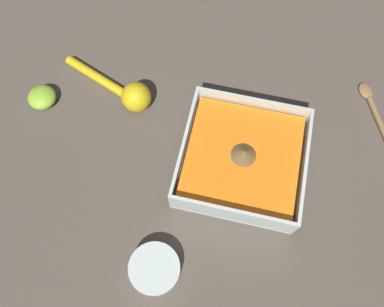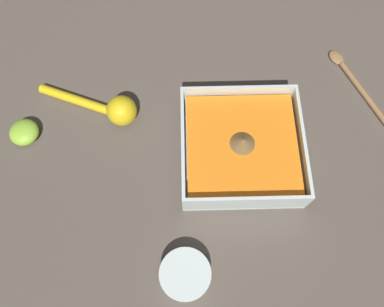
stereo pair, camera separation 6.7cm
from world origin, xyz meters
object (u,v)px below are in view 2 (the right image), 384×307
spice_bowl (185,274)px  lemon_half (24,132)px  square_dish (241,148)px  wooden_spoon (358,86)px  lemon_squeezer (112,108)px

spice_bowl → lemon_half: lemon_half is taller
square_dish → wooden_spoon: size_ratio=1.04×
spice_bowl → lemon_squeezer: size_ratio=0.42×
spice_bowl → lemon_half: size_ratio=1.54×
spice_bowl → wooden_spoon: bearing=135.1°
lemon_squeezer → spice_bowl: bearing=-44.8°
spice_bowl → lemon_squeezer: 0.35m
spice_bowl → lemon_half: bearing=-131.3°
lemon_half → wooden_spoon: 0.70m
lemon_squeezer → wooden_spoon: 0.52m
lemon_half → wooden_spoon: bearing=98.1°
square_dish → lemon_squeezer: square_dish is taller
wooden_spoon → spice_bowl: bearing=111.2°
square_dish → lemon_squeezer: bearing=-110.2°
square_dish → spice_bowl: size_ratio=2.55×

